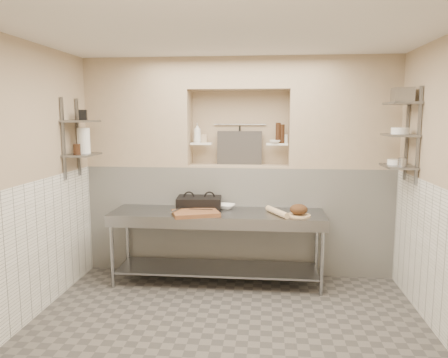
# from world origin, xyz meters

# --- Properties ---
(floor) EXTENTS (4.00, 3.90, 0.10)m
(floor) POSITION_xyz_m (0.00, 0.00, -0.05)
(floor) COLOR #58524D
(floor) RESTS_ON ground
(ceiling) EXTENTS (4.00, 3.90, 0.10)m
(ceiling) POSITION_xyz_m (0.00, 0.00, 2.85)
(ceiling) COLOR silver
(ceiling) RESTS_ON ground
(wall_left) EXTENTS (0.10, 3.90, 2.80)m
(wall_left) POSITION_xyz_m (-2.05, 0.00, 1.40)
(wall_left) COLOR tan
(wall_left) RESTS_ON ground
(wall_back) EXTENTS (4.00, 0.10, 2.80)m
(wall_back) POSITION_xyz_m (0.00, 2.00, 1.40)
(wall_back) COLOR tan
(wall_back) RESTS_ON ground
(wall_front) EXTENTS (4.00, 0.10, 2.80)m
(wall_front) POSITION_xyz_m (0.00, -2.00, 1.40)
(wall_front) COLOR tan
(wall_front) RESTS_ON ground
(backwall_lower) EXTENTS (4.00, 0.40, 1.40)m
(backwall_lower) POSITION_xyz_m (0.00, 1.75, 0.70)
(backwall_lower) COLOR white
(backwall_lower) RESTS_ON floor
(alcove_sill) EXTENTS (1.30, 0.40, 0.02)m
(alcove_sill) POSITION_xyz_m (0.00, 1.75, 1.41)
(alcove_sill) COLOR tan
(alcove_sill) RESTS_ON backwall_lower
(backwall_pillar_left) EXTENTS (1.35, 0.40, 1.40)m
(backwall_pillar_left) POSITION_xyz_m (-1.33, 1.75, 2.10)
(backwall_pillar_left) COLOR tan
(backwall_pillar_left) RESTS_ON backwall_lower
(backwall_pillar_right) EXTENTS (1.35, 0.40, 1.40)m
(backwall_pillar_right) POSITION_xyz_m (1.33, 1.75, 2.10)
(backwall_pillar_right) COLOR tan
(backwall_pillar_right) RESTS_ON backwall_lower
(backwall_header) EXTENTS (1.30, 0.40, 0.40)m
(backwall_header) POSITION_xyz_m (0.00, 1.75, 2.60)
(backwall_header) COLOR tan
(backwall_header) RESTS_ON backwall_lower
(wainscot_left) EXTENTS (0.02, 3.90, 1.40)m
(wainscot_left) POSITION_xyz_m (-1.99, 0.00, 0.70)
(wainscot_left) COLOR white
(wainscot_left) RESTS_ON floor
(wainscot_right) EXTENTS (0.02, 3.90, 1.40)m
(wainscot_right) POSITION_xyz_m (1.99, 0.00, 0.70)
(wainscot_right) COLOR white
(wainscot_right) RESTS_ON floor
(alcove_shelf_left) EXTENTS (0.28, 0.16, 0.02)m
(alcove_shelf_left) POSITION_xyz_m (-0.50, 1.75, 1.70)
(alcove_shelf_left) COLOR white
(alcove_shelf_left) RESTS_ON backwall_lower
(alcove_shelf_right) EXTENTS (0.28, 0.16, 0.02)m
(alcove_shelf_right) POSITION_xyz_m (0.50, 1.75, 1.70)
(alcove_shelf_right) COLOR white
(alcove_shelf_right) RESTS_ON backwall_lower
(utensil_rail) EXTENTS (0.70, 0.02, 0.02)m
(utensil_rail) POSITION_xyz_m (0.00, 1.92, 1.95)
(utensil_rail) COLOR gray
(utensil_rail) RESTS_ON wall_back
(hanging_steel) EXTENTS (0.02, 0.02, 0.30)m
(hanging_steel) POSITION_xyz_m (0.00, 1.90, 1.78)
(hanging_steel) COLOR black
(hanging_steel) RESTS_ON utensil_rail
(splash_panel) EXTENTS (0.60, 0.08, 0.45)m
(splash_panel) POSITION_xyz_m (0.00, 1.85, 1.64)
(splash_panel) COLOR #383330
(splash_panel) RESTS_ON alcove_sill
(shelf_rail_left_a) EXTENTS (0.03, 0.03, 0.95)m
(shelf_rail_left_a) POSITION_xyz_m (-1.98, 1.25, 1.80)
(shelf_rail_left_a) COLOR slate
(shelf_rail_left_a) RESTS_ON wall_left
(shelf_rail_left_b) EXTENTS (0.03, 0.03, 0.95)m
(shelf_rail_left_b) POSITION_xyz_m (-1.98, 0.85, 1.80)
(shelf_rail_left_b) COLOR slate
(shelf_rail_left_b) RESTS_ON wall_left
(wall_shelf_left_lower) EXTENTS (0.30, 0.50, 0.02)m
(wall_shelf_left_lower) POSITION_xyz_m (-1.84, 1.05, 1.60)
(wall_shelf_left_lower) COLOR slate
(wall_shelf_left_lower) RESTS_ON wall_left
(wall_shelf_left_upper) EXTENTS (0.30, 0.50, 0.03)m
(wall_shelf_left_upper) POSITION_xyz_m (-1.84, 1.05, 2.00)
(wall_shelf_left_upper) COLOR slate
(wall_shelf_left_upper) RESTS_ON wall_left
(shelf_rail_right_a) EXTENTS (0.03, 0.03, 1.05)m
(shelf_rail_right_a) POSITION_xyz_m (1.98, 1.25, 1.85)
(shelf_rail_right_a) COLOR slate
(shelf_rail_right_a) RESTS_ON wall_right
(shelf_rail_right_b) EXTENTS (0.03, 0.03, 1.05)m
(shelf_rail_right_b) POSITION_xyz_m (1.98, 0.85, 1.85)
(shelf_rail_right_b) COLOR slate
(shelf_rail_right_b) RESTS_ON wall_right
(wall_shelf_right_lower) EXTENTS (0.30, 0.50, 0.02)m
(wall_shelf_right_lower) POSITION_xyz_m (1.84, 1.05, 1.50)
(wall_shelf_right_lower) COLOR slate
(wall_shelf_right_lower) RESTS_ON wall_right
(wall_shelf_right_mid) EXTENTS (0.30, 0.50, 0.02)m
(wall_shelf_right_mid) POSITION_xyz_m (1.84, 1.05, 1.85)
(wall_shelf_right_mid) COLOR slate
(wall_shelf_right_mid) RESTS_ON wall_right
(wall_shelf_right_upper) EXTENTS (0.30, 0.50, 0.03)m
(wall_shelf_right_upper) POSITION_xyz_m (1.84, 1.05, 2.20)
(wall_shelf_right_upper) COLOR slate
(wall_shelf_right_upper) RESTS_ON wall_right
(prep_table) EXTENTS (2.60, 0.70, 0.90)m
(prep_table) POSITION_xyz_m (-0.23, 1.18, 0.64)
(prep_table) COLOR gray
(prep_table) RESTS_ON floor
(panini_press) EXTENTS (0.58, 0.44, 0.15)m
(panini_press) POSITION_xyz_m (-0.48, 1.38, 0.98)
(panini_press) COLOR black
(panini_press) RESTS_ON prep_table
(cutting_board) EXTENTS (0.63, 0.53, 0.05)m
(cutting_board) POSITION_xyz_m (-0.46, 0.99, 0.92)
(cutting_board) COLOR brown
(cutting_board) RESTS_ON prep_table
(knife_blade) EXTENTS (0.29, 0.05, 0.01)m
(knife_blade) POSITION_xyz_m (-0.41, 1.09, 0.95)
(knife_blade) COLOR gray
(knife_blade) RESTS_ON cutting_board
(tongs) EXTENTS (0.08, 0.25, 0.02)m
(tongs) POSITION_xyz_m (-0.69, 0.97, 0.96)
(tongs) COLOR gray
(tongs) RESTS_ON cutting_board
(mixing_bowl) EXTENTS (0.28, 0.28, 0.06)m
(mixing_bowl) POSITION_xyz_m (-0.14, 1.40, 0.93)
(mixing_bowl) COLOR white
(mixing_bowl) RESTS_ON prep_table
(rolling_pin) EXTENTS (0.28, 0.45, 0.07)m
(rolling_pin) POSITION_xyz_m (0.50, 1.10, 0.94)
(rolling_pin) COLOR beige
(rolling_pin) RESTS_ON prep_table
(bread_board) EXTENTS (0.28, 0.28, 0.02)m
(bread_board) POSITION_xyz_m (0.75, 1.07, 0.91)
(bread_board) COLOR beige
(bread_board) RESTS_ON prep_table
(bread_loaf) EXTENTS (0.21, 0.21, 0.13)m
(bread_loaf) POSITION_xyz_m (0.75, 1.07, 0.98)
(bread_loaf) COLOR #4C2D19
(bread_loaf) RESTS_ON bread_board
(bottle_soap) EXTENTS (0.12, 0.12, 0.26)m
(bottle_soap) POSITION_xyz_m (-0.55, 1.75, 1.84)
(bottle_soap) COLOR white
(bottle_soap) RESTS_ON alcove_shelf_left
(jar_alcove) EXTENTS (0.07, 0.07, 0.11)m
(jar_alcove) POSITION_xyz_m (-0.47, 1.79, 1.77)
(jar_alcove) COLOR tan
(jar_alcove) RESTS_ON alcove_shelf_left
(bowl_alcove) EXTENTS (0.19, 0.19, 0.04)m
(bowl_alcove) POSITION_xyz_m (0.47, 1.70, 1.73)
(bowl_alcove) COLOR white
(bowl_alcove) RESTS_ON alcove_shelf_right
(condiment_a) EXTENTS (0.07, 0.07, 0.24)m
(condiment_a) POSITION_xyz_m (0.56, 1.75, 1.83)
(condiment_a) COLOR black
(condiment_a) RESTS_ON alcove_shelf_right
(condiment_b) EXTENTS (0.07, 0.07, 0.27)m
(condiment_b) POSITION_xyz_m (0.51, 1.74, 1.85)
(condiment_b) COLOR black
(condiment_b) RESTS_ON alcove_shelf_right
(condiment_c) EXTENTS (0.07, 0.07, 0.11)m
(condiment_c) POSITION_xyz_m (0.61, 1.79, 1.77)
(condiment_c) COLOR white
(condiment_c) RESTS_ON alcove_shelf_right
(jug_left) EXTENTS (0.15, 0.15, 0.31)m
(jug_left) POSITION_xyz_m (-1.84, 1.10, 1.77)
(jug_left) COLOR white
(jug_left) RESTS_ON wall_shelf_left_lower
(jar_left) EXTENTS (0.08, 0.08, 0.13)m
(jar_left) POSITION_xyz_m (-1.84, 0.90, 1.68)
(jar_left) COLOR black
(jar_left) RESTS_ON wall_shelf_left_lower
(box_left_upper) EXTENTS (0.11, 0.11, 0.12)m
(box_left_upper) POSITION_xyz_m (-1.84, 1.12, 2.07)
(box_left_upper) COLOR black
(box_left_upper) RESTS_ON wall_shelf_left_upper
(bowl_right) EXTENTS (0.19, 0.19, 0.06)m
(bowl_right) POSITION_xyz_m (1.84, 1.14, 1.54)
(bowl_right) COLOR white
(bowl_right) RESTS_ON wall_shelf_right_lower
(canister_right) EXTENTS (0.10, 0.10, 0.10)m
(canister_right) POSITION_xyz_m (1.84, 0.91, 1.56)
(canister_right) COLOR gray
(canister_right) RESTS_ON wall_shelf_right_lower
(bowl_right_mid) EXTENTS (0.19, 0.19, 0.07)m
(bowl_right_mid) POSITION_xyz_m (1.84, 1.05, 1.90)
(bowl_right_mid) COLOR white
(bowl_right_mid) RESTS_ON wall_shelf_right_mid
(basket_right) EXTENTS (0.20, 0.25, 0.16)m
(basket_right) POSITION_xyz_m (1.84, 1.03, 2.29)
(basket_right) COLOR gray
(basket_right) RESTS_ON wall_shelf_right_upper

